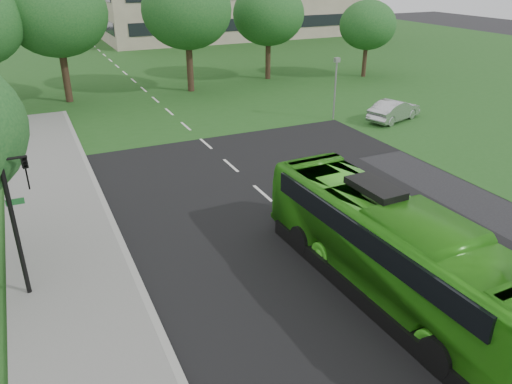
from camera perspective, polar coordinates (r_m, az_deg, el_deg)
ground at (r=19.30m, az=8.60°, el=-6.96°), size 160.00×160.00×0.00m
street_surfaces at (r=38.69m, az=-10.74°, el=9.23°), size 120.00×120.00×0.15m
tree_park_b at (r=42.07m, az=-21.90°, el=18.45°), size 7.57×7.57×9.93m
tree_park_c at (r=43.39m, az=-7.91°, el=19.87°), size 7.32×7.32×9.72m
tree_park_d at (r=48.18m, az=1.43°, el=19.63°), size 6.52×6.52×8.62m
tree_park_e at (r=50.39m, az=12.65°, el=18.11°), size 5.29×5.29×7.05m
bus at (r=16.85m, az=15.37°, el=-6.31°), size 3.08×11.63×3.22m
sedan at (r=36.46m, az=15.50°, el=8.98°), size 4.72×2.88×1.47m
traffic_light at (r=16.98m, az=-25.64°, el=-1.87°), size 0.86×0.25×5.34m
camera_pole at (r=35.46m, az=9.09°, el=12.50°), size 0.37×0.32×4.27m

